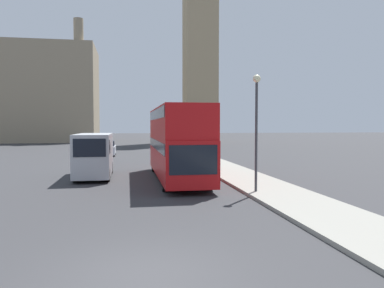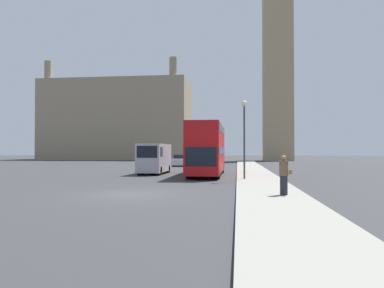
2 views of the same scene
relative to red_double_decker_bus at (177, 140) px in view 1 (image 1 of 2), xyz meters
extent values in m
plane|color=#333335|center=(-2.55, -13.92, -2.35)|extent=(300.00, 300.00, 0.00)
cube|color=tan|center=(10.96, 49.45, 16.72)|extent=(5.98, 5.98, 38.13)
cube|color=gray|center=(-26.26, 56.50, 7.00)|extent=(34.46, 14.71, 18.70)
cylinder|color=gray|center=(-11.62, 50.25, 18.41)|extent=(1.76, 1.76, 4.11)
cube|color=#B71114|center=(0.00, 0.00, -0.95)|extent=(2.46, 11.15, 2.20)
cube|color=#B71114|center=(0.00, 0.00, 1.00)|extent=(2.46, 10.93, 1.70)
cube|color=black|center=(0.00, 0.00, -0.27)|extent=(2.50, 10.70, 0.55)
cube|color=black|center=(0.00, 0.00, 1.48)|extent=(2.50, 10.48, 0.55)
cube|color=black|center=(0.00, -5.59, -0.68)|extent=(2.17, 0.03, 1.32)
cylinder|color=black|center=(-0.89, -3.90, -1.81)|extent=(0.69, 1.09, 1.09)
cylinder|color=black|center=(0.89, -3.90, -1.81)|extent=(0.69, 1.09, 1.09)
cylinder|color=black|center=(-0.89, 3.91, -1.81)|extent=(0.69, 1.09, 1.09)
cylinder|color=black|center=(0.89, 3.91, -1.81)|extent=(0.69, 1.09, 1.09)
cube|color=#B2B7BC|center=(-4.89, 1.75, -0.91)|extent=(2.03, 5.69, 2.47)
cube|color=black|center=(-4.89, -1.10, -0.36)|extent=(1.72, 0.02, 0.99)
cube|color=black|center=(-4.89, -0.10, -0.36)|extent=(2.06, 1.02, 0.79)
cylinder|color=black|center=(-5.65, -0.18, -1.97)|extent=(0.51, 0.75, 0.75)
cylinder|color=black|center=(-4.13, -0.18, -1.97)|extent=(0.51, 0.75, 0.75)
cylinder|color=black|center=(-5.65, 3.69, -1.97)|extent=(0.51, 0.75, 0.75)
cylinder|color=black|center=(-4.13, 3.69, -1.97)|extent=(0.51, 0.75, 0.75)
cylinder|color=#38383D|center=(2.97, -5.38, 0.30)|extent=(0.12, 0.12, 4.99)
sphere|color=beige|center=(2.97, -5.38, 2.97)|extent=(0.36, 0.36, 0.36)
cube|color=silver|center=(-5.09, 18.83, -1.75)|extent=(1.82, 4.57, 0.85)
cube|color=black|center=(-5.09, 18.95, -1.07)|extent=(1.64, 2.19, 0.53)
cylinder|color=black|center=(-5.80, 17.37, -2.00)|extent=(0.40, 0.69, 0.69)
cylinder|color=black|center=(-4.38, 17.37, -2.00)|extent=(0.40, 0.69, 0.69)
cylinder|color=black|center=(-5.80, 20.30, -2.00)|extent=(0.40, 0.69, 0.69)
cylinder|color=black|center=(-4.38, 20.30, -2.00)|extent=(0.40, 0.69, 0.69)
camera|label=1|loc=(-2.85, -21.79, 0.83)|focal=35.00mm
camera|label=2|loc=(2.51, -31.12, -0.30)|focal=35.00mm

